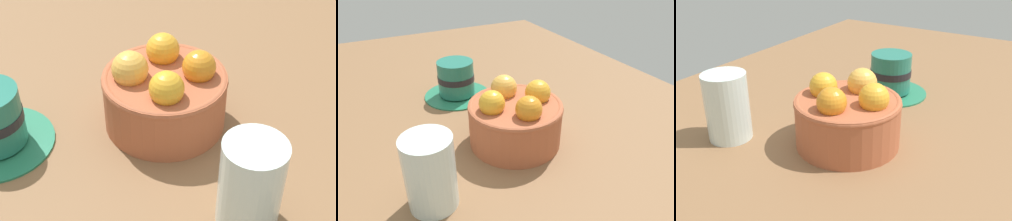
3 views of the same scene
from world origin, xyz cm
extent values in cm
cube|color=brown|center=(0.00, 0.00, -1.75)|extent=(140.98, 84.85, 3.50)
cylinder|color=#AD5938|center=(0.00, 0.00, 3.49)|extent=(14.87, 14.87, 6.98)
torus|color=#AD5938|center=(0.00, 0.00, 6.58)|extent=(15.07, 15.07, 1.00)
sphere|color=gold|center=(-0.21, -4.03, 8.08)|extent=(4.14, 4.14, 4.14)
sphere|color=gold|center=(4.03, -0.21, 8.08)|extent=(4.36, 4.36, 4.36)
sphere|color=gold|center=(0.21, 4.03, 8.08)|extent=(4.02, 4.02, 4.02)
sphere|color=orange|center=(-4.03, 0.21, 8.08)|extent=(4.01, 4.01, 4.01)
cylinder|color=#267957|center=(20.21, 2.97, 0.30)|extent=(13.61, 13.61, 0.60)
cylinder|color=#237260|center=(20.21, 2.97, 4.13)|extent=(7.37, 7.37, 7.05)
cylinder|color=black|center=(20.21, 2.97, 4.19)|extent=(7.53, 7.53, 1.27)
cylinder|color=silver|center=(-7.46, 15.81, 5.01)|extent=(6.34, 6.34, 10.01)
camera|label=1|loc=(2.52, 49.02, 41.39)|focal=54.48mm
camera|label=2|loc=(-38.18, 21.10, 30.67)|focal=33.95mm
camera|label=3|loc=(-42.45, -25.55, 28.86)|focal=42.07mm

